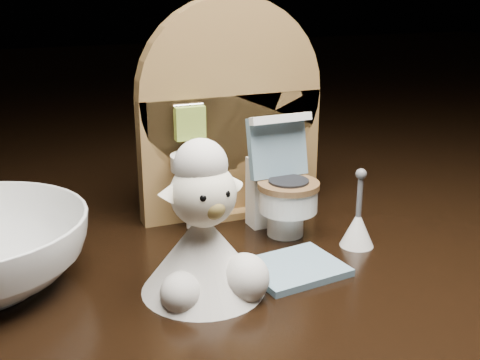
{
  "coord_description": "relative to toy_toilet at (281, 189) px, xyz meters",
  "views": [
    {
      "loc": [
        -0.14,
        -0.31,
        0.16
      ],
      "look_at": [
        -0.02,
        0.0,
        0.05
      ],
      "focal_mm": 45.0,
      "sensor_mm": 36.0,
      "label": 1
    }
  ],
  "objects": [
    {
      "name": "bath_mat",
      "position": [
        -0.02,
        -0.06,
        -0.03
      ],
      "size": [
        0.06,
        0.05,
        0.0
      ],
      "primitive_type": "cube",
      "rotation": [
        0.0,
        0.0,
        0.13
      ],
      "color": "slate",
      "rests_on": "ground"
    },
    {
      "name": "toy_toilet",
      "position": [
        0.0,
        0.0,
        0.0
      ],
      "size": [
        0.04,
        0.05,
        0.08
      ],
      "rotation": [
        0.0,
        0.0,
        0.05
      ],
      "color": "white",
      "rests_on": "ground"
    },
    {
      "name": "toilet_brush",
      "position": [
        0.03,
        -0.04,
        -0.02
      ],
      "size": [
        0.02,
        0.02,
        0.05
      ],
      "color": "white",
      "rests_on": "ground"
    },
    {
      "name": "backdrop_panel",
      "position": [
        -0.02,
        0.04,
        0.04
      ],
      "size": [
        0.13,
        0.05,
        0.15
      ],
      "color": "olive",
      "rests_on": "ground"
    },
    {
      "name": "plush_lamb",
      "position": [
        -0.07,
        -0.06,
        0.0
      ],
      "size": [
        0.07,
        0.07,
        0.09
      ],
      "rotation": [
        0.0,
        0.0,
        0.1
      ],
      "color": "silver",
      "rests_on": "ground"
    }
  ]
}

